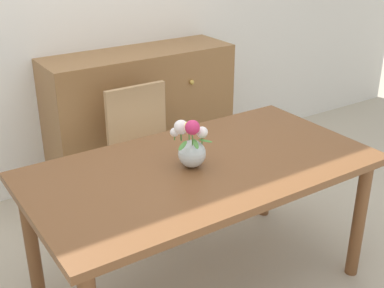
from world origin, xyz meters
TOP-DOWN VIEW (x-y plane):
  - ground_plane at (0.00, 0.00)m, footprint 12.00×12.00m
  - dining_table at (0.00, 0.00)m, footprint 1.73×0.93m
  - chair_far at (0.11, 0.80)m, footprint 0.42×0.42m
  - dresser at (0.36, 1.33)m, footprint 1.40×0.47m
  - flower_vase at (-0.06, 0.02)m, footprint 0.19×0.22m

SIDE VIEW (x-z plane):
  - ground_plane at x=0.00m, z-range 0.00..0.00m
  - dresser at x=0.36m, z-range 0.00..1.00m
  - chair_far at x=0.11m, z-range 0.07..0.97m
  - dining_table at x=0.00m, z-range 0.29..1.04m
  - flower_vase at x=-0.06m, z-range 0.74..0.99m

